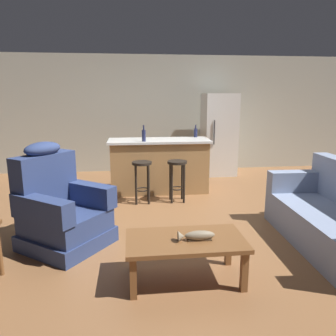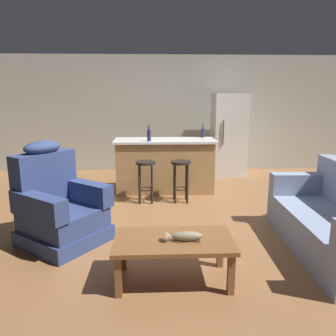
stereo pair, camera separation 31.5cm
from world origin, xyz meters
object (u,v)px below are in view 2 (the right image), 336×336
object	(u,v)px
bar_stool_left	(146,174)
bottle_short_amber	(149,135)
recliner_near_lamp	(58,207)
bar_stool_right	(181,174)
kitchen_island	(165,165)
fish_figurine	(184,236)
bottle_tall_green	(203,133)
refrigerator	(229,135)
coffee_table	(173,245)

from	to	relation	value
bar_stool_left	bottle_short_amber	world-z (taller)	bottle_short_amber
recliner_near_lamp	bar_stool_right	size ratio (longest dim) A/B	1.76
bar_stool_left	bar_stool_right	bearing A→B (deg)	0.00
recliner_near_lamp	bar_stool_right	distance (m)	2.13
kitchen_island	bottle_short_amber	bearing A→B (deg)	-142.30
fish_figurine	bottle_tall_green	size ratio (longest dim) A/B	1.47
fish_figurine	kitchen_island	size ratio (longest dim) A/B	0.19
fish_figurine	refrigerator	xyz separation A→B (m)	(1.35, 4.24, 0.42)
bar_stool_left	bottle_short_amber	size ratio (longest dim) A/B	2.45
fish_figurine	recliner_near_lamp	world-z (taller)	recliner_near_lamp
bottle_tall_green	recliner_near_lamp	bearing A→B (deg)	-131.18
bar_stool_right	refrigerator	distance (m)	2.22
bar_stool_right	refrigerator	size ratio (longest dim) A/B	0.39
recliner_near_lamp	bar_stool_left	size ratio (longest dim) A/B	1.76
bar_stool_right	recliner_near_lamp	bearing A→B (deg)	-137.45
bar_stool_right	bottle_tall_green	bearing A→B (deg)	62.06
fish_figurine	coffee_table	bearing A→B (deg)	154.22
bottle_short_amber	coffee_table	bearing A→B (deg)	-84.73
bar_stool_right	refrigerator	xyz separation A→B (m)	(1.18, 1.83, 0.41)
bottle_tall_green	bar_stool_left	bearing A→B (deg)	-139.44
bar_stool_left	fish_figurine	bearing A→B (deg)	-80.51
kitchen_island	bottle_tall_green	world-z (taller)	bottle_tall_green
coffee_table	bar_stool_right	bearing A→B (deg)	83.72
coffee_table	refrigerator	bearing A→B (deg)	71.04
kitchen_island	bar_stool_right	xyz separation A→B (m)	(0.24, -0.63, -0.01)
coffee_table	bottle_tall_green	size ratio (longest dim) A/B	4.77
recliner_near_lamp	bar_stool_right	bearing A→B (deg)	79.26
bar_stool_right	bar_stool_left	bearing A→B (deg)	180.00
coffee_table	bottle_short_amber	distance (m)	2.87
fish_figurine	bar_stool_right	world-z (taller)	bar_stool_right
bar_stool_left	bottle_tall_green	bearing A→B (deg)	40.56
coffee_table	kitchen_island	size ratio (longest dim) A/B	0.61
fish_figurine	kitchen_island	bearing A→B (deg)	91.28
fish_figurine	kitchen_island	world-z (taller)	kitchen_island
fish_figurine	bar_stool_right	size ratio (longest dim) A/B	0.50
coffee_table	bottle_tall_green	xyz separation A→B (m)	(0.74, 3.26, 0.67)
bottle_tall_green	bottle_short_amber	bearing A→B (deg)	-154.07
recliner_near_lamp	bottle_short_amber	xyz separation A→B (m)	(1.05, 1.85, 0.63)
bar_stool_left	refrigerator	distance (m)	2.57
kitchen_island	bottle_tall_green	xyz separation A→B (m)	(0.71, 0.27, 0.56)
coffee_table	bottle_short_amber	world-z (taller)	bottle_short_amber
bottle_tall_green	bottle_short_amber	world-z (taller)	bottle_short_amber
fish_figurine	bar_stool_left	bearing A→B (deg)	99.49
fish_figurine	bottle_tall_green	distance (m)	3.41
coffee_table	recliner_near_lamp	world-z (taller)	recliner_near_lamp
coffee_table	refrigerator	xyz separation A→B (m)	(1.44, 4.19, 0.52)
kitchen_island	recliner_near_lamp	bearing A→B (deg)	-122.73
bottle_tall_green	bottle_short_amber	size ratio (longest dim) A/B	0.83
bottle_short_amber	fish_figurine	bearing A→B (deg)	-83.00
coffee_table	recliner_near_lamp	bearing A→B (deg)	144.81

